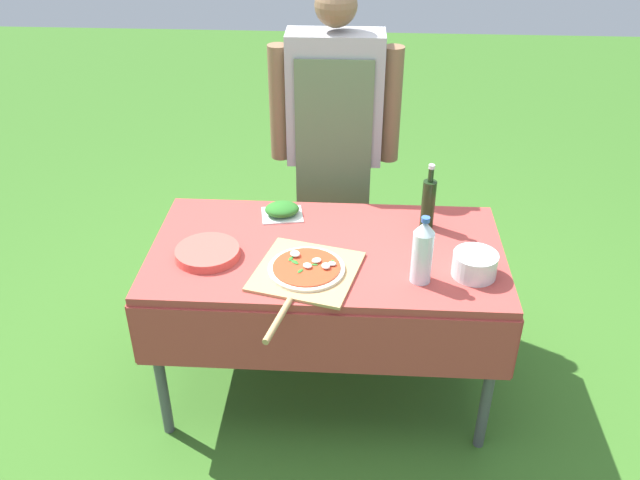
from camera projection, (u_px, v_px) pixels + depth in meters
ground_plane at (326, 383)px, 3.17m from camera, size 12.00×12.00×0.00m
prep_table at (327, 266)px, 2.81m from camera, size 1.46×0.78×0.75m
person_cook at (335, 131)px, 3.23m from camera, size 0.62×0.21×1.65m
pizza_on_peel at (306, 272)px, 2.60m from camera, size 0.46×0.65×0.05m
oil_bottle at (428, 203)px, 2.85m from camera, size 0.06×0.06×0.29m
water_bottle at (423, 251)px, 2.51m from camera, size 0.08×0.08×0.28m
herb_container at (282, 210)px, 2.98m from camera, size 0.20×0.18×0.06m
mixing_tub at (475, 265)px, 2.58m from camera, size 0.17×0.17×0.09m
plate_stack at (207, 252)px, 2.71m from camera, size 0.26×0.26×0.03m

